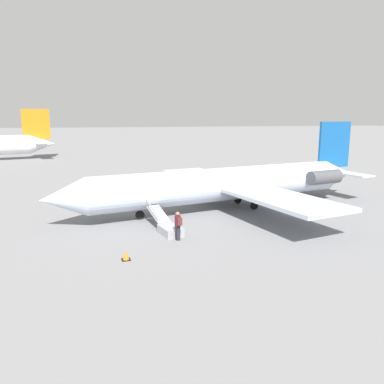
% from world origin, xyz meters
% --- Properties ---
extents(ground_plane, '(600.00, 600.00, 0.00)m').
position_xyz_m(ground_plane, '(0.00, 0.00, 0.00)').
color(ground_plane, slate).
extents(airplane_main, '(27.89, 21.09, 6.86)m').
position_xyz_m(airplane_main, '(-0.90, -0.13, 2.06)').
color(airplane_main, silver).
rests_on(airplane_main, ground).
extents(boarding_stairs, '(1.60, 4.12, 1.71)m').
position_xyz_m(boarding_stairs, '(5.84, 4.74, 0.37)').
color(boarding_stairs, '#99999E').
rests_on(boarding_stairs, ground).
extents(passenger, '(0.37, 0.56, 1.74)m').
position_xyz_m(passenger, '(5.63, 6.38, 1.00)').
color(passenger, '#23232D').
rests_on(passenger, ground).
extents(traffic_cone_near_stairs, '(0.45, 0.45, 0.49)m').
position_xyz_m(traffic_cone_near_stairs, '(9.06, 8.59, 0.22)').
color(traffic_cone_near_stairs, black).
rests_on(traffic_cone_near_stairs, ground).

